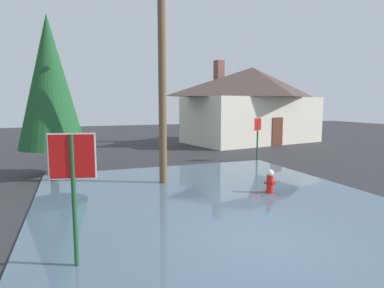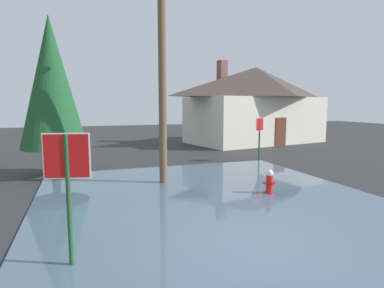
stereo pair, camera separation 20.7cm
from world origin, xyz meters
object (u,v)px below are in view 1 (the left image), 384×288
object	(u,v)px
pine_tree_mid_left	(50,83)
stop_sign_near	(73,172)
stop_sign_far	(258,131)
house	(252,104)
utility_pole	(162,66)
fire_hydrant	(270,182)

from	to	relation	value
pine_tree_mid_left	stop_sign_near	bearing A→B (deg)	-84.66
stop_sign_far	house	size ratio (longest dim) A/B	0.19
stop_sign_far	pine_tree_mid_left	size ratio (longest dim) A/B	0.35
utility_pole	house	distance (m)	14.53
stop_sign_near	fire_hydrant	world-z (taller)	stop_sign_near
fire_hydrant	pine_tree_mid_left	size ratio (longest dim) A/B	0.13
stop_sign_far	house	bearing A→B (deg)	61.36
stop_sign_near	utility_pole	world-z (taller)	utility_pole
house	fire_hydrant	bearing A→B (deg)	-118.24
stop_sign_far	house	world-z (taller)	house
pine_tree_mid_left	fire_hydrant	bearing A→B (deg)	-38.14
stop_sign_far	pine_tree_mid_left	distance (m)	9.80
stop_sign_near	pine_tree_mid_left	bearing A→B (deg)	95.34
house	stop_sign_near	bearing A→B (deg)	-129.10
utility_pole	stop_sign_far	distance (m)	6.93
utility_pole	pine_tree_mid_left	size ratio (longest dim) A/B	1.27
fire_hydrant	stop_sign_far	bearing A→B (deg)	62.35
stop_sign_near	utility_pole	xyz separation A→B (m)	(3.07, 5.43, 2.49)
stop_sign_near	pine_tree_mid_left	distance (m)	8.47
fire_hydrant	utility_pole	xyz separation A→B (m)	(-2.90, 2.52, 3.84)
fire_hydrant	utility_pole	bearing A→B (deg)	139.01
stop_sign_far	pine_tree_mid_left	world-z (taller)	pine_tree_mid_left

